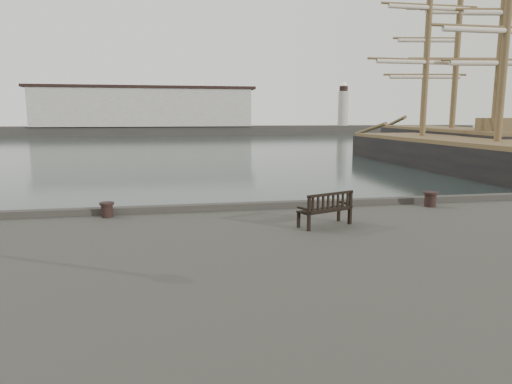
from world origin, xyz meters
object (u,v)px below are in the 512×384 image
Objects in this scene: bollard_right at (430,199)px; tall_ship_far at (450,147)px; bench at (325,215)px; bollard_left at (107,210)px; tall_ship_main at (495,166)px.

tall_ship_far reaches higher than bollard_right.
bollard_right is at bearing -115.11° from tall_ship_far.
bench is 5.58m from bollard_left.
bench is 4.14m from bollard_right.
tall_ship_main is 18.50m from tall_ship_far.
tall_ship_main is 1.13× the size of tall_ship_far.
bollard_right is at bearing -1.57° from bollard_left.
bench is 0.05× the size of tall_ship_far.
tall_ship_main is (15.30, 16.78, -1.09)m from bollard_right.
tall_ship_far is (26.66, 35.35, -0.96)m from bench.
tall_ship_main reaches higher than bench.
bench is at bearing -20.43° from bollard_left.
tall_ship_main reaches higher than bollard_left.
tall_ship_main reaches higher than tall_ship_far.
bench is at bearing -155.70° from bollard_right.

